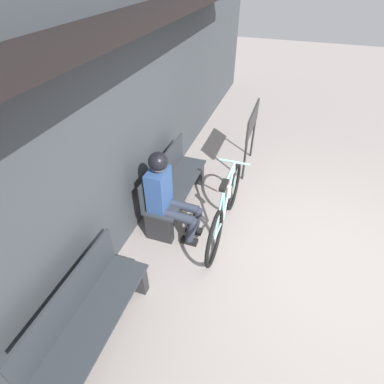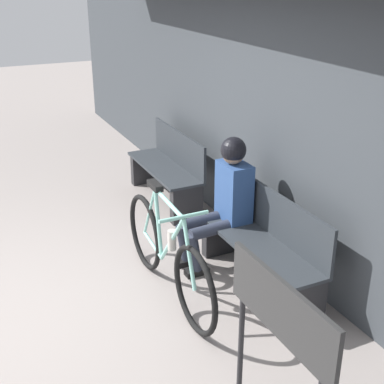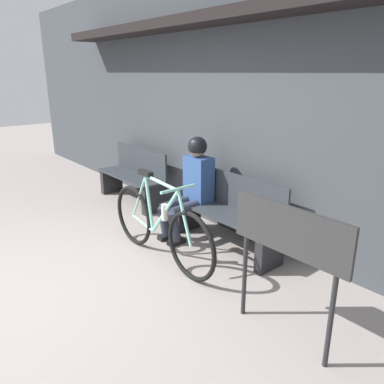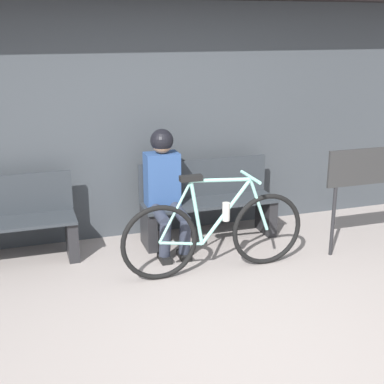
# 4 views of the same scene
# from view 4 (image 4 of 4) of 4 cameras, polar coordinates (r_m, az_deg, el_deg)

# --- Properties ---
(ground_plane) EXTENTS (24.00, 24.00, 0.00)m
(ground_plane) POSITION_cam_4_polar(r_m,az_deg,el_deg) (4.04, 5.39, -15.54)
(ground_plane) COLOR gray
(storefront_wall) EXTENTS (12.00, 0.56, 3.20)m
(storefront_wall) POSITION_cam_4_polar(r_m,az_deg,el_deg) (5.64, -3.81, 11.95)
(storefront_wall) COLOR #3D4247
(storefront_wall) RESTS_ON ground_plane
(park_bench_near) EXTENTS (1.43, 0.42, 0.83)m
(park_bench_near) POSITION_cam_4_polar(r_m,az_deg,el_deg) (5.67, 1.71, -1.31)
(park_bench_near) COLOR #2D3338
(park_bench_near) RESTS_ON ground_plane
(bicycle) EXTENTS (1.75, 0.40, 0.95)m
(bicycle) POSITION_cam_4_polar(r_m,az_deg,el_deg) (4.89, 2.48, -4.33)
(bicycle) COLOR black
(bicycle) RESTS_ON ground_plane
(person_seated) EXTENTS (0.34, 0.65, 1.22)m
(person_seated) POSITION_cam_4_polar(r_m,az_deg,el_deg) (5.33, -2.94, 1.00)
(person_seated) COLOR #2D3342
(person_seated) RESTS_ON ground_plane
(park_bench_far) EXTENTS (1.36, 0.42, 0.83)m
(park_bench_far) POSITION_cam_4_polar(r_m,az_deg,el_deg) (5.37, -19.57, -3.49)
(park_bench_far) COLOR #2D3338
(park_bench_far) RESTS_ON ground_plane
(signboard) EXTENTS (0.96, 0.04, 1.06)m
(signboard) POSITION_cam_4_polar(r_m,az_deg,el_deg) (5.50, 18.53, 1.85)
(signboard) COLOR #232326
(signboard) RESTS_ON ground_plane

